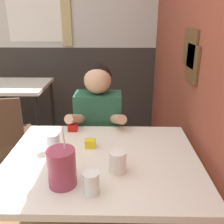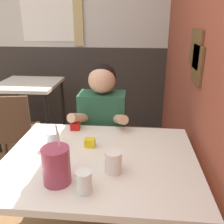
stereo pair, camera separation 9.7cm
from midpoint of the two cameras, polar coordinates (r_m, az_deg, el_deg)
The scene contains 12 objects.
brick_wall_right at distance 2.13m, azimuth 14.79°, elevation 16.96°, with size 0.08×4.43×2.70m.
back_wall at distance 3.40m, azimuth -12.36°, elevation 18.56°, with size 5.37×0.09×2.70m.
main_table at distance 1.41m, azimuth -4.26°, elevation -12.84°, with size 1.04×0.83×0.76m.
background_table at distance 3.07m, azimuth -21.61°, elevation 4.06°, with size 0.69×0.67×0.76m.
chair_near_window at distance 2.49m, azimuth -24.60°, elevation -4.32°, with size 0.47×0.47×0.85m.
person_seated at distance 1.95m, azimuth -4.47°, elevation -5.50°, with size 0.42×0.40×1.17m.
cocktail_pitcher at distance 1.16m, azimuth -13.83°, elevation -12.28°, with size 0.13×0.13×0.30m.
glass_near_pitcher at distance 1.45m, azimuth -15.20°, elevation -6.81°, with size 0.07×0.07×0.11m.
glass_center at distance 1.11m, azimuth -7.35°, elevation -15.88°, with size 0.07×0.07×0.10m.
glass_far_side at distance 1.23m, azimuth -1.00°, elevation -11.33°, with size 0.08×0.08×0.11m.
condiment_ketchup at distance 1.69m, azimuth -10.61°, elevation -3.50°, with size 0.06×0.04×0.05m.
condiment_mustard at distance 1.47m, azimuth -6.92°, elevation -7.18°, with size 0.06×0.04×0.05m.
Camera 1 is at (0.69, -0.86, 1.48)m, focal length 40.00 mm.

